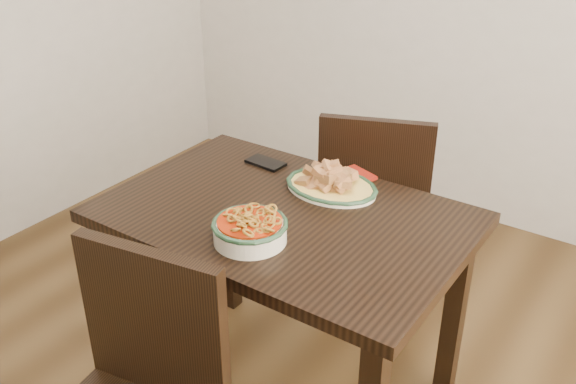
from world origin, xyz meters
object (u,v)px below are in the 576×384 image
Objects in this scene: chair_far at (374,202)px; noodle_bowl at (250,228)px; smartphone at (266,163)px; dining_table at (284,242)px; fish_plate at (332,178)px.

chair_far is 0.87m from noodle_bowl.
smartphone is at bearing 35.84° from chair_far.
smartphone is (-0.25, 0.25, 0.11)m from dining_table.
fish_plate is at bearing -3.47° from smartphone.
noodle_bowl is at bearing -94.15° from fish_plate.
fish_plate reaches higher than noodle_bowl.
noodle_bowl is at bearing 69.78° from chair_far.
fish_plate is 1.41× the size of noodle_bowl.
smartphone is at bearing 121.24° from noodle_bowl.
fish_plate is 2.24× the size of smartphone.
chair_far is 2.89× the size of fish_plate.
fish_plate is 0.30m from smartphone.
noodle_bowl reaches higher than smartphone.
smartphone is (-0.25, -0.39, 0.26)m from chair_far.
fish_plate is at bearing 85.85° from noodle_bowl.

